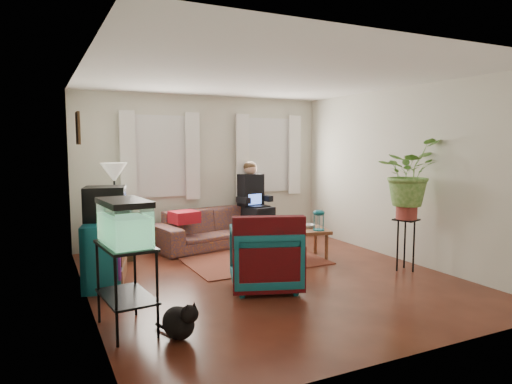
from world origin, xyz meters
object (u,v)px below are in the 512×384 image
side_table (116,234)px  plant_stand (405,245)px  dresser (105,253)px  coffee_table (292,244)px  armchair (265,254)px  sofa (217,221)px  aquarium_stand (126,287)px

side_table → plant_stand: 4.28m
dresser → side_table: bearing=89.2°
coffee_table → plant_stand: size_ratio=1.50×
side_table → armchair: armchair is taller
dresser → plant_stand: (3.85, -1.16, -0.04)m
sofa → aquarium_stand: sofa is taller
sofa → dresser: bearing=-156.7°
sofa → plant_stand: (1.80, -2.57, -0.07)m
plant_stand → side_table: bearing=145.2°
sofa → coffee_table: size_ratio=2.02×
plant_stand → coffee_table: bearing=130.5°
dresser → coffee_table: size_ratio=0.82×
side_table → armchair: 2.67m
side_table → armchair: bearing=-58.4°
sofa → armchair: sofa is taller
aquarium_stand → coffee_table: aquarium_stand is taller
sofa → plant_stand: sofa is taller
armchair → sofa: bearing=-78.2°
coffee_table → armchair: bearing=-121.2°
armchair → coffee_table: (1.03, 1.11, -0.19)m
sofa → dresser: 2.49m
side_table → plant_stand: (3.51, -2.44, -0.02)m
sofa → plant_stand: bearing=-66.3°
aquarium_stand → armchair: bearing=11.5°
coffee_table → plant_stand: bearing=-37.7°
armchair → coffee_table: armchair is taller
sofa → aquarium_stand: (-2.06, -2.97, -0.02)m
armchair → plant_stand: (2.11, -0.16, -0.05)m
dresser → aquarium_stand: size_ratio=1.08×
dresser → coffee_table: dresser is taller
sofa → plant_stand: size_ratio=3.03×
dresser → armchair: 2.01m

